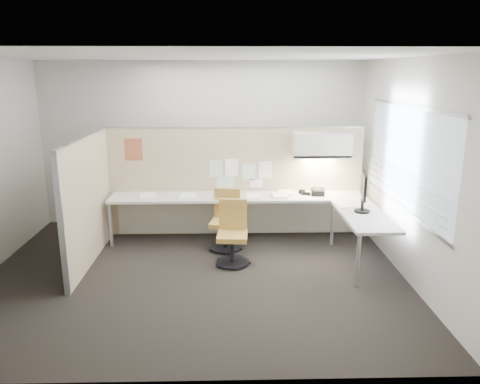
{
  "coord_description": "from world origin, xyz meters",
  "views": [
    {
      "loc": [
        0.45,
        -5.8,
        2.63
      ],
      "look_at": [
        0.62,
        0.8,
        0.91
      ],
      "focal_mm": 35.0,
      "sensor_mm": 36.0,
      "label": 1
    }
  ],
  "objects_px": {
    "chair_left": "(226,222)",
    "monitor": "(363,190)",
    "chair_right": "(233,235)",
    "desk": "(260,206)",
    "phone": "(318,192)"
  },
  "relations": [
    {
      "from": "chair_left",
      "to": "monitor",
      "type": "distance_m",
      "value": 2.07
    },
    {
      "from": "desk",
      "to": "phone",
      "type": "bearing_deg",
      "value": 9.19
    },
    {
      "from": "chair_left",
      "to": "phone",
      "type": "xyz_separation_m",
      "value": [
        1.44,
        0.36,
        0.37
      ]
    },
    {
      "from": "chair_left",
      "to": "phone",
      "type": "distance_m",
      "value": 1.53
    },
    {
      "from": "chair_right",
      "to": "monitor",
      "type": "height_order",
      "value": "monitor"
    },
    {
      "from": "desk",
      "to": "chair_left",
      "type": "xyz_separation_m",
      "value": [
        -0.52,
        -0.21,
        -0.19
      ]
    },
    {
      "from": "desk",
      "to": "monitor",
      "type": "relative_size",
      "value": 7.31
    },
    {
      "from": "chair_right",
      "to": "phone",
      "type": "relative_size",
      "value": 3.9
    },
    {
      "from": "chair_right",
      "to": "monitor",
      "type": "distance_m",
      "value": 1.91
    },
    {
      "from": "chair_right",
      "to": "chair_left",
      "type": "bearing_deg",
      "value": 103.55
    },
    {
      "from": "chair_right",
      "to": "monitor",
      "type": "bearing_deg",
      "value": 4.05
    },
    {
      "from": "chair_left",
      "to": "monitor",
      "type": "bearing_deg",
      "value": -5.55
    },
    {
      "from": "chair_left",
      "to": "chair_right",
      "type": "xyz_separation_m",
      "value": [
        0.09,
        -0.56,
        -0.0
      ]
    },
    {
      "from": "phone",
      "to": "chair_left",
      "type": "bearing_deg",
      "value": -160.12
    },
    {
      "from": "desk",
      "to": "phone",
      "type": "distance_m",
      "value": 0.95
    }
  ]
}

